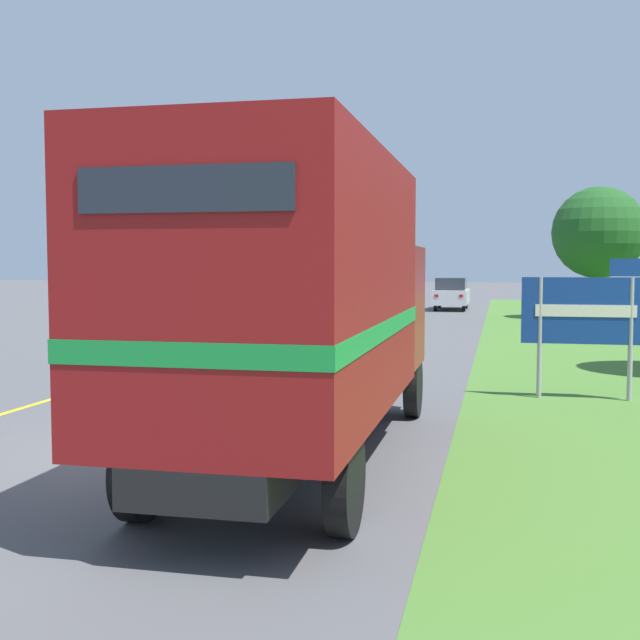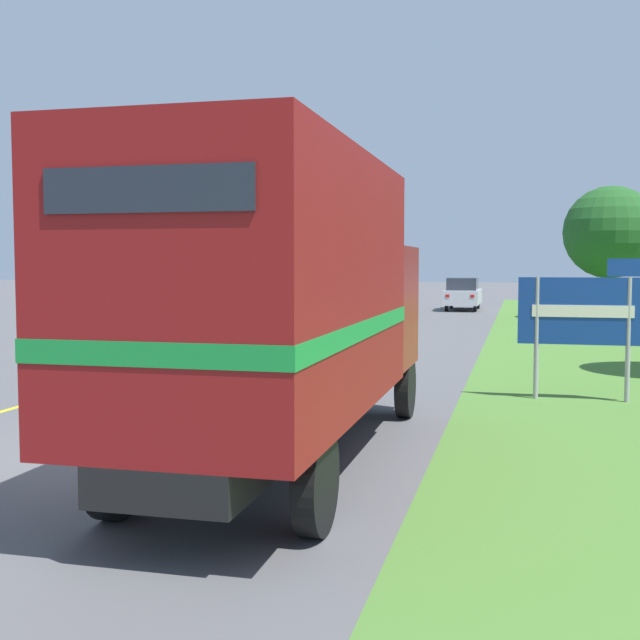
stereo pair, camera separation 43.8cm
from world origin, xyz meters
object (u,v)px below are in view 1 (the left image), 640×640
(lead_car_silver_ahead, at_px, (451,293))
(highway_sign, at_px, (588,313))
(roadside_tree_far, at_px, (599,233))
(horse_trailer_truck, at_px, (300,301))
(lead_car_white, at_px, (307,307))

(lead_car_silver_ahead, distance_m, highway_sign, 28.83)
(roadside_tree_far, bearing_deg, horse_trailer_truck, -103.09)
(highway_sign, height_order, roadside_tree_far, roadside_tree_far)
(horse_trailer_truck, bearing_deg, lead_car_white, 103.36)
(horse_trailer_truck, xyz_separation_m, roadside_tree_far, (6.62, 28.47, 1.83))
(lead_car_white, distance_m, roadside_tree_far, 16.09)
(lead_car_silver_ahead, relative_size, highway_sign, 1.78)
(horse_trailer_truck, xyz_separation_m, lead_car_silver_ahead, (-0.22, 34.44, -1.15))
(horse_trailer_truck, relative_size, roadside_tree_far, 1.33)
(lead_car_silver_ahead, bearing_deg, roadside_tree_far, -41.14)
(horse_trailer_truck, height_order, lead_car_silver_ahead, horse_trailer_truck)
(horse_trailer_truck, bearing_deg, lead_car_silver_ahead, 90.36)
(lead_car_silver_ahead, height_order, highway_sign, highway_sign)
(horse_trailer_truck, relative_size, highway_sign, 3.05)
(lead_car_white, xyz_separation_m, highway_sign, (7.90, -10.76, 0.57))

